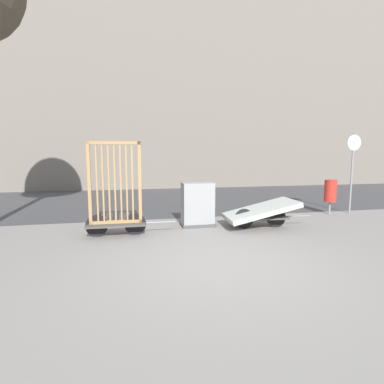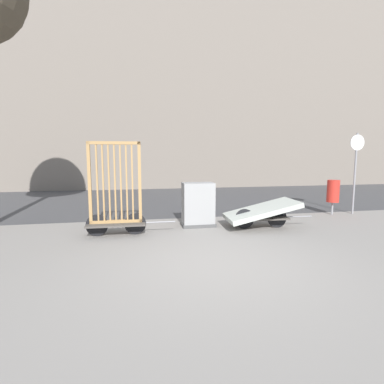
% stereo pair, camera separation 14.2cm
% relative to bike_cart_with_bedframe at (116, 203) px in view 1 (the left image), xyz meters
% --- Properties ---
extents(ground_plane, '(60.00, 60.00, 0.00)m').
position_rel_bike_cart_with_bedframe_xyz_m(ground_plane, '(1.77, -2.20, -0.76)').
color(ground_plane, gray).
extents(road_strip, '(56.00, 7.89, 0.01)m').
position_rel_bike_cart_with_bedframe_xyz_m(road_strip, '(1.77, 5.52, -0.75)').
color(road_strip, '#424244').
rests_on(road_strip, ground_plane).
extents(building_facade, '(48.00, 4.00, 12.96)m').
position_rel_bike_cart_with_bedframe_xyz_m(building_facade, '(1.77, 11.47, 5.72)').
color(building_facade, slate).
rests_on(building_facade, ground_plane).
extents(bike_cart_with_bedframe, '(2.04, 0.59, 2.14)m').
position_rel_bike_cart_with_bedframe_xyz_m(bike_cart_with_bedframe, '(0.00, 0.00, 0.00)').
color(bike_cart_with_bedframe, '#4C4742').
rests_on(bike_cart_with_bedframe, ground_plane).
extents(bike_cart_with_mattress, '(2.27, 1.17, 0.72)m').
position_rel_bike_cart_with_bedframe_xyz_m(bike_cart_with_mattress, '(3.55, -0.00, -0.34)').
color(bike_cart_with_mattress, '#4C4742').
rests_on(bike_cart_with_mattress, ground_plane).
extents(utility_cabinet, '(0.86, 0.54, 1.14)m').
position_rel_bike_cart_with_bedframe_xyz_m(utility_cabinet, '(2.04, 0.54, -0.23)').
color(utility_cabinet, '#4C4C4C').
rests_on(utility_cabinet, ground_plane).
extents(trash_bin, '(0.36, 0.36, 1.08)m').
position_rel_bike_cart_with_bedframe_xyz_m(trash_bin, '(6.46, 1.22, -0.03)').
color(trash_bin, gray).
rests_on(trash_bin, ground_plane).
extents(sign_post, '(0.48, 0.06, 2.52)m').
position_rel_bike_cart_with_bedframe_xyz_m(sign_post, '(7.19, 1.21, 0.83)').
color(sign_post, gray).
rests_on(sign_post, ground_plane).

